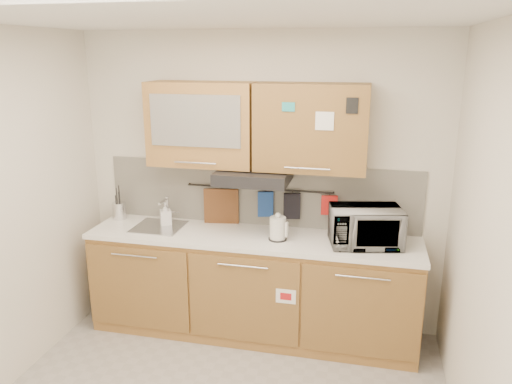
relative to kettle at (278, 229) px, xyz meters
The scene contains 19 objects.
ceiling 1.97m from the kettle, 101.44° to the right, with size 3.20×3.20×0.00m, color white.
wall_back 0.52m from the kettle, 122.62° to the left, with size 3.20×3.20×0.00m, color silver.
wall_right 1.80m from the kettle, 39.77° to the right, with size 3.00×3.00×0.00m, color silver.
base_cabinet 0.65m from the kettle, 167.12° to the left, with size 2.80×0.64×0.88m.
countertop 0.26m from the kettle, 167.68° to the left, with size 2.82×0.62×0.04m, color white.
backsplash 0.46m from the kettle, 123.51° to the left, with size 2.80×0.02×0.56m, color silver.
upper_cabinets 0.87m from the kettle, 142.10° to the left, with size 1.82×0.37×0.70m.
range_hood 0.48m from the kettle, 154.43° to the left, with size 0.60×0.46×0.10m, color black.
sink 1.09m from the kettle, behind, with size 0.42×0.40×0.26m.
utensil_rail 0.46m from the kettle, 126.62° to the left, with size 0.02×0.02×1.30m, color black.
utensil_crock 1.54m from the kettle, behind, with size 0.15×0.15×0.32m.
kettle is the anchor object (origin of this frame).
toaster 0.66m from the kettle, ahead, with size 0.26×0.18×0.18m.
microwave 0.70m from the kettle, ahead, with size 0.55×0.38×0.31m, color #999999.
soap_bottle 1.05m from the kettle, behind, with size 0.09×0.10×0.21m, color #999999.
cutting_board 0.65m from the kettle, 152.72° to the left, with size 0.31×0.02×0.39m, color brown.
oven_mitt 0.36m from the kettle, 119.43° to the left, with size 0.13×0.03×0.22m, color #1F428F.
dark_pouch 0.32m from the kettle, 77.04° to the left, with size 0.14×0.04×0.23m, color black.
pot_holder 0.51m from the kettle, 37.18° to the left, with size 0.14×0.02×0.17m, color red.
Camera 1 is at (0.92, -2.66, 2.41)m, focal length 35.00 mm.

